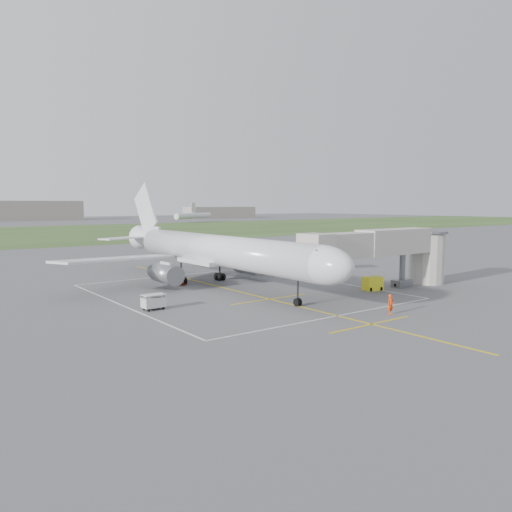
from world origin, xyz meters
TOP-DOWN VIEW (x-y plane):
  - ground at (0.00, 0.00)m, footprint 700.00×700.00m
  - grass_strip at (0.00, 130.00)m, footprint 700.00×120.00m
  - apron_markings at (0.00, -5.82)m, footprint 28.20×60.00m
  - airliner at (-0.00, 0.75)m, footprint 38.93×46.75m
  - jet_bridge at (15.72, -13.50)m, footprint 23.40×5.00m
  - gpu_unit at (13.25, -12.91)m, footprint 2.41×1.92m
  - baggage_cart at (-12.32, -7.44)m, footprint 2.19×1.35m
  - ramp_worker_nose at (4.32, -22.53)m, footprint 0.71×0.48m
  - ramp_worker_wing at (-3.40, 3.41)m, footprint 1.12×1.08m
  - distant_aircraft at (18.41, 173.03)m, footprint 200.50×55.41m

SIDE VIEW (x-z plane):
  - ground at x=0.00m, z-range 0.00..0.00m
  - apron_markings at x=0.00m, z-range 0.00..0.01m
  - grass_strip at x=0.00m, z-range 0.00..0.02m
  - baggage_cart at x=-12.32m, z-range 0.02..1.51m
  - gpu_unit at x=13.25m, z-range -0.01..1.60m
  - ramp_worker_wing at x=-3.40m, z-range 0.00..1.82m
  - ramp_worker_nose at x=4.32m, z-range 0.00..1.89m
  - distant_aircraft at x=18.41m, z-range -0.84..8.01m
  - airliner at x=0.00m, z-range -2.37..11.15m
  - jet_bridge at x=15.72m, z-range 1.14..8.34m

